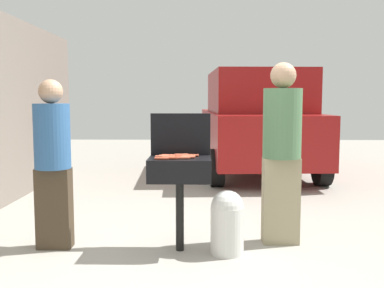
% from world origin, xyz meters
% --- Properties ---
extents(ground_plane, '(24.00, 24.00, 0.00)m').
position_xyz_m(ground_plane, '(0.00, 0.00, 0.00)').
color(ground_plane, '#9E998E').
extents(bbq_grill, '(0.60, 0.44, 0.92)m').
position_xyz_m(bbq_grill, '(-0.12, 0.13, 0.77)').
color(bbq_grill, black).
rests_on(bbq_grill, ground).
extents(grill_lid_open, '(0.60, 0.05, 0.42)m').
position_xyz_m(grill_lid_open, '(-0.12, 0.35, 1.13)').
color(grill_lid_open, black).
rests_on(grill_lid_open, bbq_grill).
extents(hot_dog_0, '(0.13, 0.03, 0.03)m').
position_xyz_m(hot_dog_0, '(-0.03, 0.13, 0.93)').
color(hot_dog_0, '#C6593D').
rests_on(hot_dog_0, bbq_grill).
extents(hot_dog_1, '(0.13, 0.04, 0.03)m').
position_xyz_m(hot_dog_1, '(-0.22, 0.07, 0.93)').
color(hot_dog_1, '#C6593D').
rests_on(hot_dog_1, bbq_grill).
extents(hot_dog_2, '(0.13, 0.04, 0.03)m').
position_xyz_m(hot_dog_2, '(-0.23, 0.19, 0.93)').
color(hot_dog_2, '#C6593D').
rests_on(hot_dog_2, bbq_grill).
extents(hot_dog_3, '(0.13, 0.04, 0.03)m').
position_xyz_m(hot_dog_3, '(-0.29, 0.10, 0.93)').
color(hot_dog_3, '#C6593D').
rests_on(hot_dog_3, bbq_grill).
extents(hot_dog_4, '(0.13, 0.03, 0.03)m').
position_xyz_m(hot_dog_4, '(-0.20, 0.00, 0.93)').
color(hot_dog_4, '#AD4228').
rests_on(hot_dog_4, bbq_grill).
extents(hot_dog_5, '(0.13, 0.04, 0.03)m').
position_xyz_m(hot_dog_5, '(-0.00, 0.21, 0.93)').
color(hot_dog_5, '#B74C33').
rests_on(hot_dog_5, bbq_grill).
extents(hot_dog_6, '(0.13, 0.04, 0.03)m').
position_xyz_m(hot_dog_6, '(-0.03, 0.07, 0.93)').
color(hot_dog_6, '#C6593D').
rests_on(hot_dog_6, bbq_grill).
extents(hot_dog_7, '(0.13, 0.03, 0.03)m').
position_xyz_m(hot_dog_7, '(-0.25, 0.15, 0.93)').
color(hot_dog_7, '#C6593D').
rests_on(hot_dog_7, bbq_grill).
extents(hot_dog_8, '(0.13, 0.03, 0.03)m').
position_xyz_m(hot_dog_8, '(-0.08, 0.02, 0.93)').
color(hot_dog_8, '#C6593D').
rests_on(hot_dog_8, bbq_grill).
extents(hot_dog_9, '(0.13, 0.03, 0.03)m').
position_xyz_m(hot_dog_9, '(-0.11, 0.25, 0.93)').
color(hot_dog_9, '#C6593D').
rests_on(hot_dog_9, bbq_grill).
extents(hot_dog_10, '(0.13, 0.03, 0.03)m').
position_xyz_m(hot_dog_10, '(-0.09, 0.17, 0.93)').
color(hot_dog_10, '#B74C33').
rests_on(hot_dog_10, bbq_grill).
extents(hot_dog_11, '(0.13, 0.03, 0.03)m').
position_xyz_m(hot_dog_11, '(-0.16, 0.11, 0.93)').
color(hot_dog_11, '#AD4228').
rests_on(hot_dog_11, bbq_grill).
extents(hot_dog_12, '(0.13, 0.03, 0.03)m').
position_xyz_m(hot_dog_12, '(-0.28, -0.03, 0.93)').
color(hot_dog_12, '#B74C33').
rests_on(hot_dog_12, bbq_grill).
extents(propane_tank, '(0.32, 0.32, 0.62)m').
position_xyz_m(propane_tank, '(0.34, 0.04, 0.32)').
color(propane_tank, silver).
rests_on(propane_tank, ground).
extents(person_left, '(0.35, 0.35, 1.67)m').
position_xyz_m(person_left, '(-1.37, 0.18, 0.91)').
color(person_left, '#3F3323').
rests_on(person_left, ground).
extents(person_right, '(0.39, 0.39, 1.85)m').
position_xyz_m(person_right, '(0.91, 0.38, 1.00)').
color(person_right, gray).
rests_on(person_right, ground).
extents(parked_minivan, '(2.21, 4.49, 2.02)m').
position_xyz_m(parked_minivan, '(1.20, 4.87, 1.03)').
color(parked_minivan, maroon).
rests_on(parked_minivan, ground).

